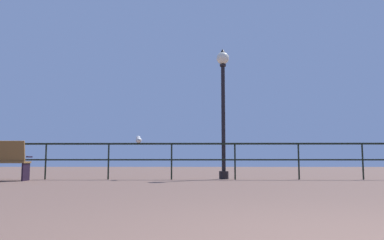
# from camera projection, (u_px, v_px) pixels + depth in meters

# --- Properties ---
(pier_railing) EXTENTS (20.92, 0.05, 1.00)m
(pier_railing) POSITION_uv_depth(u_px,v_px,m) (235.00, 153.00, 10.49)
(pier_railing) COLOR black
(pier_railing) RESTS_ON ground_plane
(lamppost_center) EXTENTS (0.36, 0.36, 3.74)m
(lamppost_center) POSITION_uv_depth(u_px,v_px,m) (223.00, 97.00, 10.94)
(lamppost_center) COLOR black
(lamppost_center) RESTS_ON ground_plane
(seagull_on_rail) EXTENTS (0.23, 0.43, 0.20)m
(seagull_on_rail) POSITION_uv_depth(u_px,v_px,m) (139.00, 140.00, 10.59)
(seagull_on_rail) COLOR silver
(seagull_on_rail) RESTS_ON pier_railing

